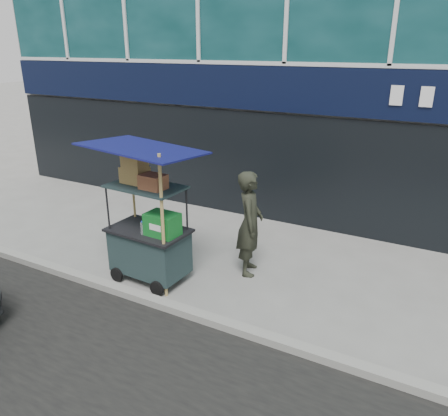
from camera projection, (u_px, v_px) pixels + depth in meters
The scene contains 4 objects.
ground at pixel (183, 305), 6.71m from camera, with size 80.00×80.00×0.00m, color slate.
curb at pixel (175, 308), 6.52m from camera, with size 80.00×0.18×0.12m, color gray.
vendor_cart at pixel (149, 234), 7.18m from camera, with size 1.80×1.31×2.36m.
vendor_man at pixel (250, 223), 7.39m from camera, with size 0.67×0.44×1.83m, color black.
Camera 1 is at (3.30, -4.76, 3.75)m, focal length 35.00 mm.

